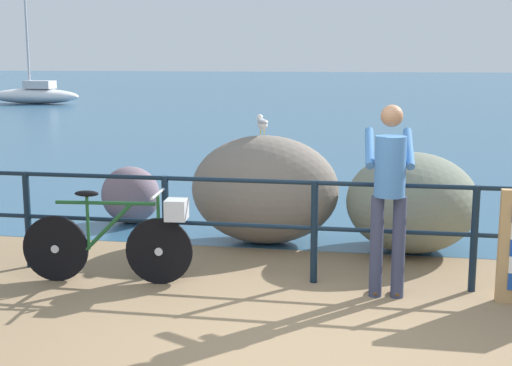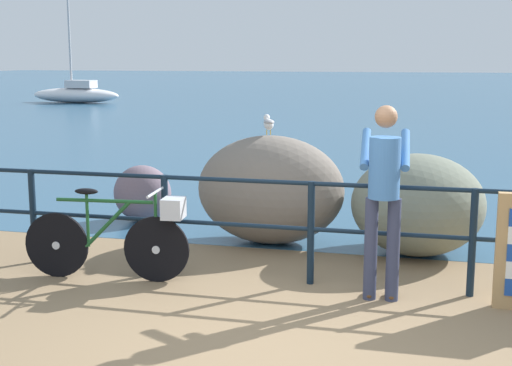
{
  "view_description": "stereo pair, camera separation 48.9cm",
  "coord_description": "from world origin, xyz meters",
  "px_view_note": "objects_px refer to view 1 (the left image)",
  "views": [
    {
      "loc": [
        0.62,
        -5.07,
        2.21
      ],
      "look_at": [
        -0.65,
        2.03,
        0.91
      ],
      "focal_mm": 49.65,
      "sensor_mm": 36.0,
      "label": 1
    },
    {
      "loc": [
        1.1,
        -4.97,
        2.21
      ],
      "look_at": [
        -0.65,
        2.03,
        0.91
      ],
      "focal_mm": 49.65,
      "sensor_mm": 36.0,
      "label": 2
    }
  ],
  "objects_px": {
    "bicycle": "(122,237)",
    "breakwater_boulder_left": "(131,195)",
    "breakwater_boulder_main": "(265,190)",
    "breakwater_boulder_right": "(412,202)",
    "person_at_railing": "(389,191)",
    "sailboat": "(35,95)",
    "seagull": "(262,123)"
  },
  "relations": [
    {
      "from": "breakwater_boulder_right",
      "to": "sailboat",
      "type": "bearing_deg",
      "value": 125.74
    },
    {
      "from": "person_at_railing",
      "to": "seagull",
      "type": "xyz_separation_m",
      "value": [
        -1.47,
        1.77,
        0.43
      ]
    },
    {
      "from": "bicycle",
      "to": "seagull",
      "type": "bearing_deg",
      "value": 54.44
    },
    {
      "from": "breakwater_boulder_left",
      "to": "person_at_railing",
      "type": "bearing_deg",
      "value": -35.43
    },
    {
      "from": "bicycle",
      "to": "seagull",
      "type": "distance_m",
      "value": 2.33
    },
    {
      "from": "breakwater_boulder_right",
      "to": "sailboat",
      "type": "xyz_separation_m",
      "value": [
        -16.24,
        22.56,
        -0.14
      ]
    },
    {
      "from": "breakwater_boulder_main",
      "to": "bicycle",
      "type": "bearing_deg",
      "value": -122.69
    },
    {
      "from": "sailboat",
      "to": "breakwater_boulder_main",
      "type": "bearing_deg",
      "value": 124.27
    },
    {
      "from": "person_at_railing",
      "to": "sailboat",
      "type": "distance_m",
      "value": 28.99
    },
    {
      "from": "breakwater_boulder_main",
      "to": "sailboat",
      "type": "xyz_separation_m",
      "value": [
        -14.53,
        22.5,
        -0.22
      ]
    },
    {
      "from": "bicycle",
      "to": "breakwater_boulder_main",
      "type": "bearing_deg",
      "value": 52.38
    },
    {
      "from": "person_at_railing",
      "to": "breakwater_boulder_main",
      "type": "distance_m",
      "value": 2.24
    },
    {
      "from": "person_at_railing",
      "to": "breakwater_boulder_main",
      "type": "bearing_deg",
      "value": 37.11
    },
    {
      "from": "breakwater_boulder_left",
      "to": "seagull",
      "type": "distance_m",
      "value": 2.24
    },
    {
      "from": "breakwater_boulder_main",
      "to": "breakwater_boulder_right",
      "type": "relative_size",
      "value": 1.17
    },
    {
      "from": "breakwater_boulder_main",
      "to": "breakwater_boulder_right",
      "type": "xyz_separation_m",
      "value": [
        1.7,
        -0.07,
        -0.08
      ]
    },
    {
      "from": "bicycle",
      "to": "breakwater_boulder_right",
      "type": "xyz_separation_m",
      "value": [
        2.83,
        1.69,
        0.1
      ]
    },
    {
      "from": "seagull",
      "to": "sailboat",
      "type": "distance_m",
      "value": 26.72
    },
    {
      "from": "bicycle",
      "to": "breakwater_boulder_left",
      "type": "xyz_separation_m",
      "value": [
        -0.8,
        2.45,
        -0.09
      ]
    },
    {
      "from": "breakwater_boulder_main",
      "to": "sailboat",
      "type": "distance_m",
      "value": 26.79
    },
    {
      "from": "person_at_railing",
      "to": "seagull",
      "type": "distance_m",
      "value": 2.34
    },
    {
      "from": "breakwater_boulder_left",
      "to": "seagull",
      "type": "relative_size",
      "value": 2.34
    },
    {
      "from": "bicycle",
      "to": "breakwater_boulder_main",
      "type": "relative_size",
      "value": 0.97
    },
    {
      "from": "breakwater_boulder_left",
      "to": "sailboat",
      "type": "height_order",
      "value": "sailboat"
    },
    {
      "from": "bicycle",
      "to": "sailboat",
      "type": "height_order",
      "value": "sailboat"
    },
    {
      "from": "breakwater_boulder_main",
      "to": "sailboat",
      "type": "height_order",
      "value": "sailboat"
    },
    {
      "from": "breakwater_boulder_right",
      "to": "person_at_railing",
      "type": "bearing_deg",
      "value": -99.62
    },
    {
      "from": "person_at_railing",
      "to": "seagull",
      "type": "relative_size",
      "value": 5.31
    },
    {
      "from": "person_at_railing",
      "to": "breakwater_boulder_left",
      "type": "height_order",
      "value": "person_at_railing"
    },
    {
      "from": "breakwater_boulder_main",
      "to": "seagull",
      "type": "distance_m",
      "value": 0.79
    },
    {
      "from": "person_at_railing",
      "to": "breakwater_boulder_right",
      "type": "xyz_separation_m",
      "value": [
        0.28,
        1.63,
        -0.42
      ]
    },
    {
      "from": "breakwater_boulder_main",
      "to": "breakwater_boulder_left",
      "type": "relative_size",
      "value": 2.24
    }
  ]
}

